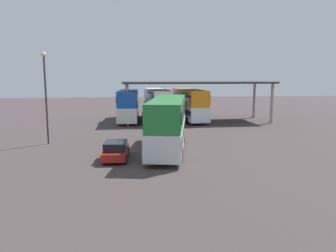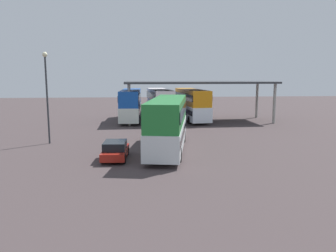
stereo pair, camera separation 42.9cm
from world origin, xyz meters
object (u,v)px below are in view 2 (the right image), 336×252
(double_decker_mid_row, at_px, (160,103))
(lamppost_tall, at_px, (47,87))
(double_decker_main, at_px, (168,122))
(double_decker_far_right, at_px, (192,103))
(parked_hatchback, at_px, (115,150))
(double_decker_near_canopy, at_px, (131,104))

(double_decker_mid_row, xyz_separation_m, lamppost_tall, (-10.86, -14.71, 2.76))
(double_decker_mid_row, relative_size, lamppost_tall, 1.38)
(double_decker_main, relative_size, double_decker_mid_row, 1.05)
(double_decker_far_right, bearing_deg, parked_hatchback, 151.01)
(double_decker_mid_row, xyz_separation_m, double_decker_far_right, (4.32, -0.56, -0.00))
(double_decker_near_canopy, xyz_separation_m, lamppost_tall, (-6.96, -14.44, 2.79))
(parked_hatchback, xyz_separation_m, double_decker_far_right, (8.88, 20.34, 1.63))
(parked_hatchback, distance_m, lamppost_tall, 9.87)
(double_decker_near_canopy, relative_size, double_decker_far_right, 0.99)
(double_decker_mid_row, bearing_deg, double_decker_far_right, -101.57)
(double_decker_near_canopy, relative_size, double_decker_mid_row, 0.96)
(double_decker_mid_row, distance_m, lamppost_tall, 18.49)
(parked_hatchback, xyz_separation_m, double_decker_near_canopy, (0.66, 20.63, 1.60))
(lamppost_tall, bearing_deg, double_decker_main, -18.89)
(double_decker_main, distance_m, double_decker_mid_row, 18.27)
(parked_hatchback, bearing_deg, double_decker_main, -54.05)
(double_decker_main, distance_m, double_decker_near_canopy, 18.33)
(double_decker_main, relative_size, lamppost_tall, 1.46)
(double_decker_near_canopy, height_order, double_decker_mid_row, double_decker_mid_row)
(double_decker_main, distance_m, double_decker_far_right, 18.34)
(double_decker_main, relative_size, double_decker_far_right, 1.08)
(double_decker_near_canopy, bearing_deg, parked_hatchback, -179.97)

